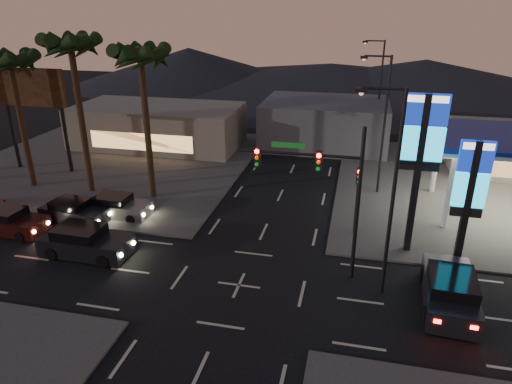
% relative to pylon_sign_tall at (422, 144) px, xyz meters
% --- Properties ---
extents(ground, '(140.00, 140.00, 0.00)m').
position_rel_pylon_sign_tall_xyz_m(ground, '(-8.50, -5.50, -6.39)').
color(ground, black).
rests_on(ground, ground).
extents(corner_lot_ne, '(24.00, 24.00, 0.12)m').
position_rel_pylon_sign_tall_xyz_m(corner_lot_ne, '(7.50, 10.50, -6.33)').
color(corner_lot_ne, '#47443F').
rests_on(corner_lot_ne, ground).
extents(corner_lot_nw, '(24.00, 24.00, 0.12)m').
position_rel_pylon_sign_tall_xyz_m(corner_lot_nw, '(-24.50, 10.50, -6.33)').
color(corner_lot_nw, '#47443F').
rests_on(corner_lot_nw, ground).
extents(pylon_sign_tall, '(2.20, 0.35, 9.00)m').
position_rel_pylon_sign_tall_xyz_m(pylon_sign_tall, '(0.00, 0.00, 0.00)').
color(pylon_sign_tall, black).
rests_on(pylon_sign_tall, ground).
extents(pylon_sign_short, '(1.60, 0.35, 7.00)m').
position_rel_pylon_sign_tall_xyz_m(pylon_sign_short, '(2.50, -1.00, -1.74)').
color(pylon_sign_short, black).
rests_on(pylon_sign_short, ground).
extents(traffic_signal_mast, '(6.10, 0.39, 8.00)m').
position_rel_pylon_sign_tall_xyz_m(traffic_signal_mast, '(-4.74, -3.51, -1.17)').
color(traffic_signal_mast, black).
rests_on(traffic_signal_mast, ground).
extents(pedestal_signal, '(0.32, 0.39, 4.30)m').
position_rel_pylon_sign_tall_xyz_m(pedestal_signal, '(-3.00, 1.48, -3.47)').
color(pedestal_signal, black).
rests_on(pedestal_signal, ground).
extents(streetlight_near, '(2.14, 0.25, 10.00)m').
position_rel_pylon_sign_tall_xyz_m(streetlight_near, '(-1.71, -4.50, -0.68)').
color(streetlight_near, black).
rests_on(streetlight_near, ground).
extents(streetlight_mid, '(2.14, 0.25, 10.00)m').
position_rel_pylon_sign_tall_xyz_m(streetlight_mid, '(-1.71, 8.50, -0.68)').
color(streetlight_mid, black).
rests_on(streetlight_mid, ground).
extents(streetlight_far, '(2.14, 0.25, 10.00)m').
position_rel_pylon_sign_tall_xyz_m(streetlight_far, '(-1.71, 22.50, -0.68)').
color(streetlight_far, black).
rests_on(streetlight_far, ground).
extents(palm_a, '(4.41, 4.41, 10.86)m').
position_rel_pylon_sign_tall_xyz_m(palm_a, '(-17.50, 4.00, 3.03)').
color(palm_a, black).
rests_on(palm_a, ground).
extents(palm_b, '(4.41, 4.41, 11.46)m').
position_rel_pylon_sign_tall_xyz_m(palm_b, '(-22.50, 4.00, 3.58)').
color(palm_b, black).
rests_on(palm_b, ground).
extents(palm_c, '(4.41, 4.41, 10.26)m').
position_rel_pylon_sign_tall_xyz_m(palm_c, '(-27.50, 4.00, 2.49)').
color(palm_c, black).
rests_on(palm_c, ground).
extents(billboard, '(6.00, 0.30, 8.50)m').
position_rel_pylon_sign_tall_xyz_m(billboard, '(-29.00, 7.50, -0.06)').
color(billboard, black).
rests_on(billboard, ground).
extents(building_far_west, '(16.00, 8.00, 4.00)m').
position_rel_pylon_sign_tall_xyz_m(building_far_west, '(-22.50, 16.50, -4.39)').
color(building_far_west, '#726B5B').
rests_on(building_far_west, ground).
extents(building_far_mid, '(12.00, 9.00, 4.40)m').
position_rel_pylon_sign_tall_xyz_m(building_far_mid, '(-6.50, 20.50, -4.19)').
color(building_far_mid, '#4C4C51').
rests_on(building_far_mid, ground).
extents(hill_left, '(40.00, 40.00, 6.00)m').
position_rel_pylon_sign_tall_xyz_m(hill_left, '(-33.50, 54.50, -3.39)').
color(hill_left, black).
rests_on(hill_left, ground).
extents(hill_right, '(50.00, 50.00, 5.00)m').
position_rel_pylon_sign_tall_xyz_m(hill_right, '(6.50, 54.50, -3.89)').
color(hill_right, black).
rests_on(hill_right, ground).
extents(hill_center, '(60.00, 60.00, 4.00)m').
position_rel_pylon_sign_tall_xyz_m(hill_center, '(-8.50, 54.50, -4.39)').
color(hill_center, black).
rests_on(hill_center, ground).
extents(car_lane_a_front, '(5.24, 2.31, 1.69)m').
position_rel_pylon_sign_tall_xyz_m(car_lane_a_front, '(-17.71, -4.43, -5.61)').
color(car_lane_a_front, black).
rests_on(car_lane_a_front, ground).
extents(car_lane_a_mid, '(4.77, 2.19, 1.52)m').
position_rel_pylon_sign_tall_xyz_m(car_lane_a_mid, '(-23.86, -3.00, -5.69)').
color(car_lane_a_mid, black).
rests_on(car_lane_a_mid, ground).
extents(car_lane_b_front, '(4.54, 2.01, 1.46)m').
position_rel_pylon_sign_tall_xyz_m(car_lane_b_front, '(-18.52, 0.58, -5.71)').
color(car_lane_b_front, '#5F6062').
rests_on(car_lane_b_front, ground).
extents(car_lane_b_mid, '(4.64, 2.30, 1.47)m').
position_rel_pylon_sign_tall_xyz_m(car_lane_b_mid, '(-20.79, -0.77, -5.71)').
color(car_lane_b_mid, black).
rests_on(car_lane_b_mid, ground).
extents(suv_station, '(2.57, 5.42, 1.76)m').
position_rel_pylon_sign_tall_xyz_m(suv_station, '(1.49, -4.90, -5.58)').
color(suv_station, black).
rests_on(suv_station, ground).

